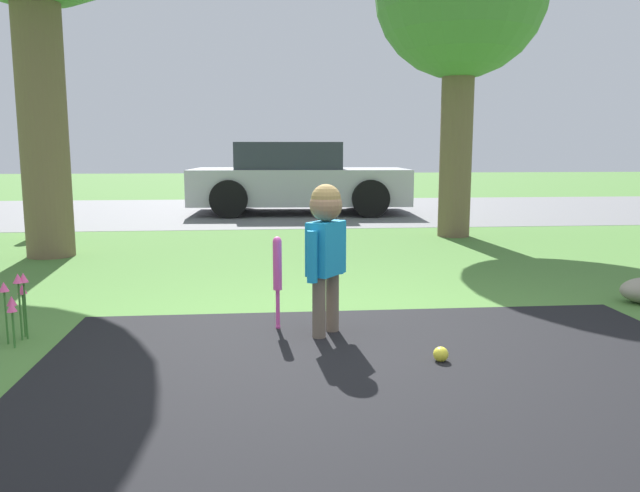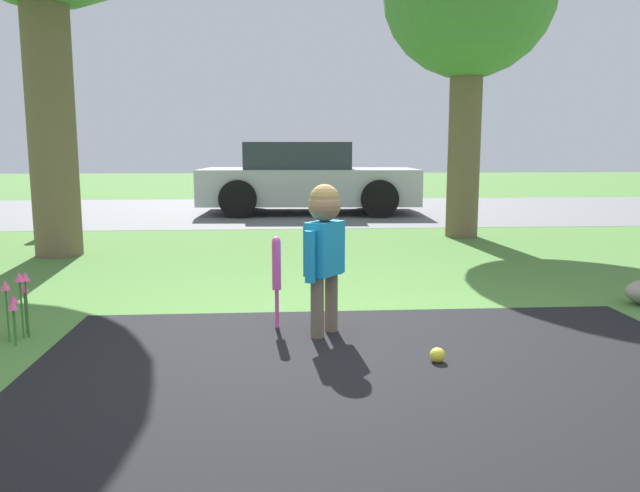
% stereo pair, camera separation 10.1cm
% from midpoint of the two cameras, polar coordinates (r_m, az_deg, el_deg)
% --- Properties ---
extents(ground_plane, '(60.00, 60.00, 0.00)m').
position_cam_midpoint_polar(ground_plane, '(3.70, 0.65, -9.97)').
color(ground_plane, '#477533').
extents(street_strip, '(40.00, 6.00, 0.01)m').
position_cam_midpoint_polar(street_strip, '(12.47, -3.68, 3.26)').
color(street_strip, slate).
rests_on(street_strip, ground).
extents(child, '(0.28, 0.33, 0.98)m').
position_cam_midpoint_polar(child, '(3.96, -0.19, 0.73)').
color(child, '#6B5B4C').
rests_on(child, ground).
extents(baseball_bat, '(0.06, 0.06, 0.63)m').
position_cam_midpoint_polar(baseball_bat, '(4.14, -4.61, -2.15)').
color(baseball_bat, '#E54CA5').
rests_on(baseball_bat, ground).
extents(sports_ball, '(0.09, 0.09, 0.09)m').
position_cam_midpoint_polar(sports_ball, '(3.64, 10.19, -9.72)').
color(sports_ball, yellow).
rests_on(sports_ball, ground).
extents(fire_hydrant, '(0.24, 0.22, 0.76)m').
position_cam_midpoint_polar(fire_hydrant, '(9.41, -24.84, 2.97)').
color(fire_hydrant, yellow).
rests_on(fire_hydrant, ground).
extents(parked_car, '(4.15, 2.25, 1.34)m').
position_cam_midpoint_polar(parked_car, '(11.99, -2.35, 6.10)').
color(parked_car, '#B7B7BC').
rests_on(parked_car, ground).
extents(flower_bed, '(0.40, 0.30, 0.43)m').
position_cam_midpoint_polar(flower_bed, '(4.36, -27.17, -3.95)').
color(flower_bed, '#38702D').
rests_on(flower_bed, ground).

